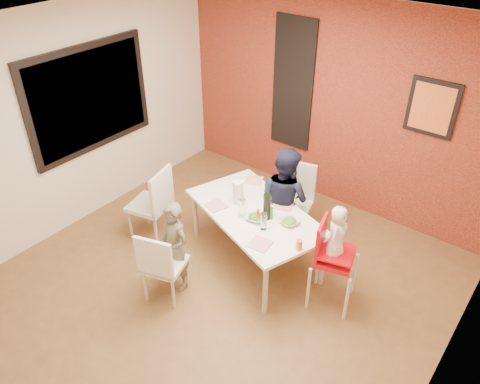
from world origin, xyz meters
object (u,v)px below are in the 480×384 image
Objects in this scene: dining_table at (256,216)px; child_near at (175,247)px; wine_bottle at (267,207)px; high_chair at (331,256)px; chair_near at (161,264)px; chair_far at (294,197)px; toddler at (337,233)px; paper_towel_roll at (238,192)px; child_far at (284,199)px; chair_left at (155,201)px.

dining_table is 0.97m from child_near.
high_chair is at bearing -2.45° from wine_bottle.
dining_table is 0.27m from wine_bottle.
chair_near is 0.89× the size of chair_far.
toddler is (0.93, -0.72, 0.35)m from chair_far.
dining_table is 1.18m from chair_near.
toddler is at bearing 35.34° from child_near.
high_chair is 3.64× the size of paper_towel_roll.
chair_near is 1.62m from child_far.
child_near reaches higher than chair_far.
child_near is at bearing 104.58° from high_chair.
chair_near is 1.07m from chair_left.
child_near is 0.81× the size of child_far.
high_chair reaches higher than chair_near.
child_far is 4.23× the size of wine_bottle.
child_near reaches higher than paper_towel_roll.
chair_near is 0.82× the size of child_near.
toddler is (2.20, 0.36, 0.36)m from chair_left.
child_near is 1.68m from toddler.
chair_left reaches higher than paper_towel_roll.
child_far reaches higher than chair_near.
paper_towel_roll is (-0.43, 0.05, -0.02)m from wine_bottle.
chair_near is 1.72m from high_chair.
chair_far is 1.01× the size of chair_left.
child_near is 1.77× the size of toddler.
wine_bottle reaches higher than dining_table.
dining_table is 1.82× the size of high_chair.
child_far is at bearing 108.50° from chair_left.
chair_near is 0.66× the size of child_far.
paper_towel_roll is (-0.27, 0.03, 0.20)m from dining_table.
chair_left is 1.60× the size of toddler.
chair_far is 1.17m from high_chair.
wine_bottle is at bearing 60.84° from child_near.
chair_near is (-0.39, -1.10, -0.13)m from dining_table.
chair_near is 0.90× the size of chair_left.
dining_table is 0.68m from chair_far.
chair_far is 0.96× the size of high_chair.
child_near is at bearing -102.02° from chair_near.
child_near is (-0.49, -1.54, -0.01)m from chair_far.
child_near is 1.07m from wine_bottle.
toddler is at bearing 161.26° from child_far.
wine_bottle is at bearing -9.08° from dining_table.
chair_far is 1.67m from chair_left.
dining_table is 1.73× the size of child_near.
high_chair is at bearing 104.31° from toddler.
child_far is at bearing 45.21° from high_chair.
chair_near is 3.14× the size of paper_towel_roll.
chair_near reaches higher than dining_table.
child_near is 0.95m from paper_towel_roll.
high_chair is at bearing 35.41° from child_near.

